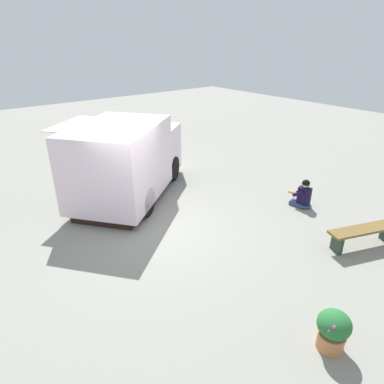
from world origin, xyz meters
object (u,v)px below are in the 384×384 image
at_px(planter_flowering_near, 333,329).
at_px(plaza_bench, 364,232).
at_px(food_truck, 128,161).
at_px(person_customer, 303,195).

xyz_separation_m(planter_flowering_near, plaza_bench, (-3.30, -1.14, -0.01)).
relative_size(food_truck, person_customer, 5.75).
distance_m(food_truck, planter_flowering_near, 7.31).
height_order(food_truck, person_customer, food_truck).
height_order(food_truck, plaza_bench, food_truck).
relative_size(planter_flowering_near, plaza_bench, 0.39).
bearing_deg(planter_flowering_near, food_truck, -92.73).
distance_m(planter_flowering_near, plaza_bench, 3.50).
height_order(planter_flowering_near, plaza_bench, planter_flowering_near).
distance_m(person_customer, plaza_bench, 2.29).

